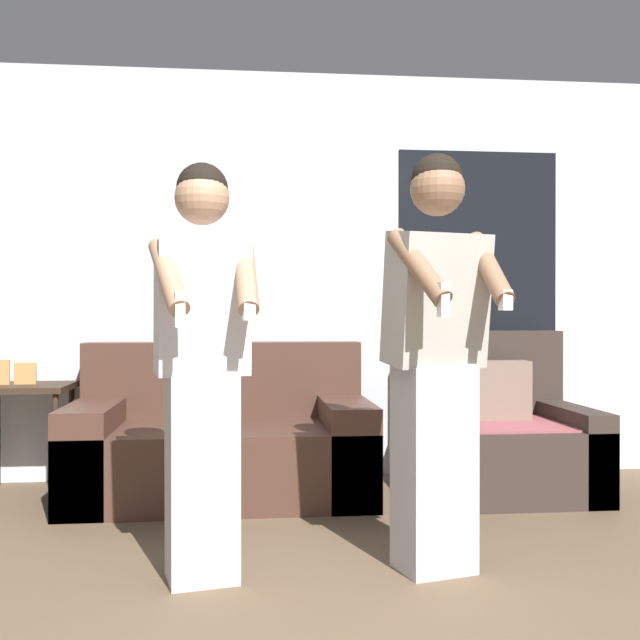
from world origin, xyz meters
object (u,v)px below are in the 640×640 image
couch (222,445)px  side_table (25,400)px  person_left (202,364)px  person_right (436,355)px  armchair (501,440)px

couch → side_table: size_ratio=2.16×
person_left → person_right: size_ratio=0.97×
couch → armchair: (1.70, -0.06, 0.01)m
side_table → person_right: person_right is taller
side_table → person_right: bearing=-37.6°
couch → person_right: size_ratio=1.00×
armchair → side_table: (-2.90, 0.26, 0.25)m
couch → side_table: 1.24m
couch → armchair: armchair is taller
armchair → person_right: person_right is taller
armchair → person_right: 1.69m
armchair → person_left: person_left is taller
person_right → person_left: bearing=-179.4°
couch → side_table: bearing=170.4°
armchair → side_table: 2.92m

